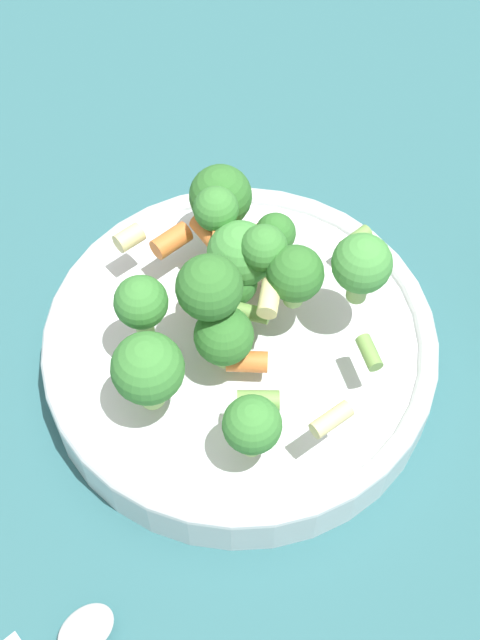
{
  "coord_description": "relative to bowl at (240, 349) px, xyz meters",
  "views": [
    {
      "loc": [
        0.31,
        -0.05,
        0.54
      ],
      "look_at": [
        0.0,
        0.0,
        0.06
      ],
      "focal_mm": 50.0,
      "sensor_mm": 36.0,
      "label": 1
    }
  ],
  "objects": [
    {
      "name": "pasta_salad",
      "position": [
        -0.01,
        -0.0,
        0.06
      ],
      "size": [
        0.21,
        0.19,
        0.09
      ],
      "color": "#8CB766",
      "rests_on": "bowl"
    },
    {
      "name": "bowl",
      "position": [
        0.0,
        0.0,
        0.0
      ],
      "size": [
        0.27,
        0.27,
        0.04
      ],
      "color": "silver",
      "rests_on": "ground_plane"
    },
    {
      "name": "ground_plane",
      "position": [
        0.0,
        0.0,
        -0.02
      ],
      "size": [
        3.0,
        3.0,
        0.0
      ],
      "primitive_type": "plane",
      "color": "#2D6066"
    }
  ]
}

